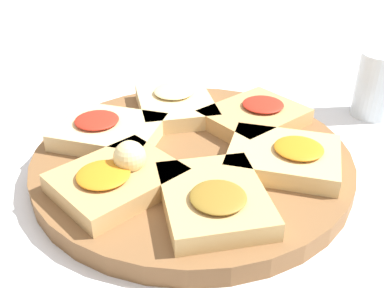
% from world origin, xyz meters
% --- Properties ---
extents(ground_plane, '(3.00, 3.00, 0.00)m').
position_xyz_m(ground_plane, '(0.00, 0.00, 0.00)').
color(ground_plane, white).
extents(serving_board, '(0.42, 0.42, 0.03)m').
position_xyz_m(serving_board, '(0.00, 0.00, 0.01)').
color(serving_board, brown).
rests_on(serving_board, ground_plane).
extents(focaccia_slice_0, '(0.14, 0.12, 0.03)m').
position_xyz_m(focaccia_slice_0, '(0.12, -0.01, 0.04)').
color(focaccia_slice_0, '#E5C689').
rests_on(focaccia_slice_0, serving_board).
extents(focaccia_slice_1, '(0.17, 0.17, 0.05)m').
position_xyz_m(focaccia_slice_1, '(0.07, 0.10, 0.04)').
color(focaccia_slice_1, tan).
rests_on(focaccia_slice_1, serving_board).
extents(focaccia_slice_2, '(0.15, 0.17, 0.03)m').
position_xyz_m(focaccia_slice_2, '(-0.05, 0.11, 0.04)').
color(focaccia_slice_2, tan).
rests_on(focaccia_slice_2, serving_board).
extents(focaccia_slice_3, '(0.14, 0.12, 0.03)m').
position_xyz_m(focaccia_slice_3, '(-0.12, 0.01, 0.04)').
color(focaccia_slice_3, '#DBB775').
rests_on(focaccia_slice_3, serving_board).
extents(focaccia_slice_4, '(0.17, 0.17, 0.03)m').
position_xyz_m(focaccia_slice_4, '(-0.07, -0.09, 0.04)').
color(focaccia_slice_4, tan).
rests_on(focaccia_slice_4, serving_board).
extents(focaccia_slice_5, '(0.15, 0.17, 0.03)m').
position_xyz_m(focaccia_slice_5, '(0.05, -0.11, 0.04)').
color(focaccia_slice_5, '#E5C689').
rests_on(focaccia_slice_5, serving_board).
extents(water_glass, '(0.07, 0.07, 0.10)m').
position_xyz_m(water_glass, '(-0.25, -0.22, 0.05)').
color(water_glass, silver).
rests_on(water_glass, ground_plane).
extents(napkin_stack, '(0.18, 0.17, 0.01)m').
position_xyz_m(napkin_stack, '(0.25, -0.29, 0.00)').
color(napkin_stack, white).
rests_on(napkin_stack, ground_plane).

